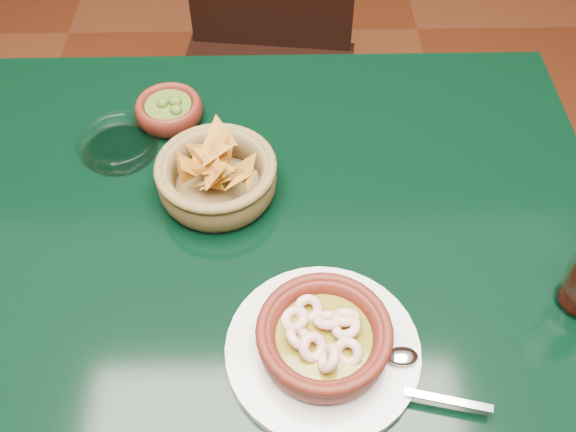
{
  "coord_description": "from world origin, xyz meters",
  "views": [
    {
      "loc": [
        0.13,
        -0.54,
        1.46
      ],
      "look_at": [
        0.14,
        -0.02,
        0.81
      ],
      "focal_mm": 40.0,
      "sensor_mm": 36.0,
      "label": 1
    }
  ],
  "objects_px": {
    "dining_chair": "(266,62)",
    "shrimp_plate": "(324,341)",
    "dining_table": "(195,274)",
    "chip_basket": "(217,176)"
  },
  "relations": [
    {
      "from": "dining_chair",
      "to": "shrimp_plate",
      "type": "distance_m",
      "value": 0.94
    },
    {
      "from": "dining_chair",
      "to": "shrimp_plate",
      "type": "height_order",
      "value": "dining_chair"
    },
    {
      "from": "dining_table",
      "to": "dining_chair",
      "type": "xyz_separation_m",
      "value": [
        0.1,
        0.71,
        -0.15
      ]
    },
    {
      "from": "dining_chair",
      "to": "shrimp_plate",
      "type": "bearing_deg",
      "value": -85.02
    },
    {
      "from": "dining_table",
      "to": "shrimp_plate",
      "type": "height_order",
      "value": "shrimp_plate"
    },
    {
      "from": "shrimp_plate",
      "to": "chip_basket",
      "type": "distance_m",
      "value": 0.3
    },
    {
      "from": "dining_table",
      "to": "dining_chair",
      "type": "relative_size",
      "value": 1.32
    },
    {
      "from": "dining_chair",
      "to": "shrimp_plate",
      "type": "relative_size",
      "value": 2.98
    },
    {
      "from": "dining_table",
      "to": "shrimp_plate",
      "type": "relative_size",
      "value": 3.95
    },
    {
      "from": "shrimp_plate",
      "to": "dining_table",
      "type": "bearing_deg",
      "value": 134.06
    }
  ]
}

